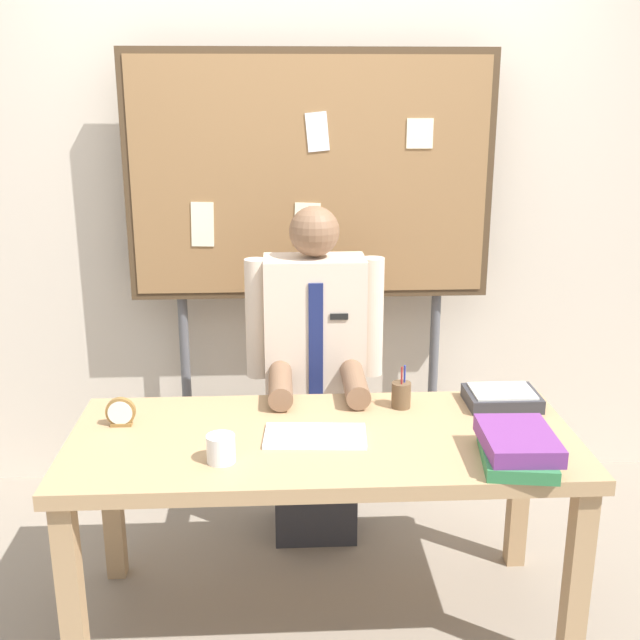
{
  "coord_description": "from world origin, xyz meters",
  "views": [
    {
      "loc": [
        -0.14,
        -2.38,
        1.83
      ],
      "look_at": [
        0.0,
        0.18,
        1.07
      ],
      "focal_mm": 43.55,
      "sensor_mm": 36.0,
      "label": 1
    }
  ],
  "objects_px": {
    "bulletin_board": "(310,183)",
    "paper_tray": "(502,398)",
    "open_notebook": "(315,436)",
    "person": "(315,389)",
    "pen_holder": "(401,395)",
    "coffee_mug": "(221,449)",
    "desk_clock": "(121,413)",
    "desk": "(323,459)",
    "book_stack": "(517,447)"
  },
  "relations": [
    {
      "from": "desk",
      "to": "desk_clock",
      "type": "distance_m",
      "value": 0.71
    },
    {
      "from": "pen_holder",
      "to": "desk_clock",
      "type": "bearing_deg",
      "value": -173.68
    },
    {
      "from": "bulletin_board",
      "to": "open_notebook",
      "type": "distance_m",
      "value": 1.23
    },
    {
      "from": "book_stack",
      "to": "coffee_mug",
      "type": "relative_size",
      "value": 3.65
    },
    {
      "from": "book_stack",
      "to": "open_notebook",
      "type": "distance_m",
      "value": 0.65
    },
    {
      "from": "bulletin_board",
      "to": "pen_holder",
      "type": "distance_m",
      "value": 1.05
    },
    {
      "from": "coffee_mug",
      "to": "paper_tray",
      "type": "xyz_separation_m",
      "value": [
        1.0,
        0.4,
        -0.02
      ]
    },
    {
      "from": "bulletin_board",
      "to": "open_notebook",
      "type": "relative_size",
      "value": 5.92
    },
    {
      "from": "bulletin_board",
      "to": "paper_tray",
      "type": "height_order",
      "value": "bulletin_board"
    },
    {
      "from": "book_stack",
      "to": "coffee_mug",
      "type": "bearing_deg",
      "value": 177.15
    },
    {
      "from": "desk",
      "to": "book_stack",
      "type": "distance_m",
      "value": 0.65
    },
    {
      "from": "book_stack",
      "to": "desk_clock",
      "type": "xyz_separation_m",
      "value": [
        -1.28,
        0.34,
        -0.0
      ]
    },
    {
      "from": "book_stack",
      "to": "open_notebook",
      "type": "bearing_deg",
      "value": 161.96
    },
    {
      "from": "desk_clock",
      "to": "paper_tray",
      "type": "height_order",
      "value": "desk_clock"
    },
    {
      "from": "desk",
      "to": "coffee_mug",
      "type": "relative_size",
      "value": 18.96
    },
    {
      "from": "book_stack",
      "to": "coffee_mug",
      "type": "distance_m",
      "value": 0.92
    },
    {
      "from": "person",
      "to": "coffee_mug",
      "type": "xyz_separation_m",
      "value": [
        -0.33,
        -0.76,
        0.11
      ]
    },
    {
      "from": "desk",
      "to": "coffee_mug",
      "type": "bearing_deg",
      "value": -151.73
    },
    {
      "from": "bulletin_board",
      "to": "book_stack",
      "type": "distance_m",
      "value": 1.49
    },
    {
      "from": "bulletin_board",
      "to": "paper_tray",
      "type": "bearing_deg",
      "value": -47.91
    },
    {
      "from": "coffee_mug",
      "to": "desk_clock",
      "type": "bearing_deg",
      "value": 141.43
    },
    {
      "from": "open_notebook",
      "to": "paper_tray",
      "type": "distance_m",
      "value": 0.74
    },
    {
      "from": "open_notebook",
      "to": "pen_holder",
      "type": "height_order",
      "value": "pen_holder"
    },
    {
      "from": "desk",
      "to": "person",
      "type": "height_order",
      "value": "person"
    },
    {
      "from": "bulletin_board",
      "to": "book_stack",
      "type": "relative_size",
      "value": 6.12
    },
    {
      "from": "book_stack",
      "to": "paper_tray",
      "type": "bearing_deg",
      "value": 80.05
    },
    {
      "from": "person",
      "to": "paper_tray",
      "type": "height_order",
      "value": "person"
    },
    {
      "from": "person",
      "to": "pen_holder",
      "type": "xyz_separation_m",
      "value": [
        0.3,
        -0.36,
        0.12
      ]
    },
    {
      "from": "desk",
      "to": "person",
      "type": "xyz_separation_m",
      "value": [
        0.0,
        0.59,
        0.02
      ]
    },
    {
      "from": "desk_clock",
      "to": "person",
      "type": "bearing_deg",
      "value": 34.41
    },
    {
      "from": "bulletin_board",
      "to": "coffee_mug",
      "type": "xyz_separation_m",
      "value": [
        -0.33,
        -1.15,
        -0.69
      ]
    },
    {
      "from": "bulletin_board",
      "to": "paper_tray",
      "type": "distance_m",
      "value": 1.22
    },
    {
      "from": "desk",
      "to": "coffee_mug",
      "type": "distance_m",
      "value": 0.39
    },
    {
      "from": "bulletin_board",
      "to": "pen_holder",
      "type": "bearing_deg",
      "value": -68.21
    },
    {
      "from": "desk_clock",
      "to": "book_stack",
      "type": "bearing_deg",
      "value": -14.65
    },
    {
      "from": "open_notebook",
      "to": "pen_holder",
      "type": "relative_size",
      "value": 2.11
    },
    {
      "from": "person",
      "to": "open_notebook",
      "type": "bearing_deg",
      "value": -92.5
    },
    {
      "from": "desk_clock",
      "to": "coffee_mug",
      "type": "height_order",
      "value": "desk_clock"
    },
    {
      "from": "bulletin_board",
      "to": "desk_clock",
      "type": "height_order",
      "value": "bulletin_board"
    },
    {
      "from": "desk",
      "to": "person",
      "type": "relative_size",
      "value": 1.21
    },
    {
      "from": "person",
      "to": "pen_holder",
      "type": "distance_m",
      "value": 0.48
    },
    {
      "from": "coffee_mug",
      "to": "pen_holder",
      "type": "distance_m",
      "value": 0.74
    },
    {
      "from": "person",
      "to": "paper_tray",
      "type": "relative_size",
      "value": 5.41
    },
    {
      "from": "pen_holder",
      "to": "open_notebook",
      "type": "bearing_deg",
      "value": -143.18
    },
    {
      "from": "person",
      "to": "desk_clock",
      "type": "bearing_deg",
      "value": -145.59
    },
    {
      "from": "book_stack",
      "to": "pen_holder",
      "type": "xyz_separation_m",
      "value": [
        -0.29,
        0.44,
        0.0
      ]
    },
    {
      "from": "desk",
      "to": "paper_tray",
      "type": "xyz_separation_m",
      "value": [
        0.67,
        0.23,
        0.12
      ]
    },
    {
      "from": "open_notebook",
      "to": "coffee_mug",
      "type": "bearing_deg",
      "value": -152.59
    },
    {
      "from": "desk",
      "to": "pen_holder",
      "type": "bearing_deg",
      "value": 36.8
    },
    {
      "from": "book_stack",
      "to": "coffee_mug",
      "type": "xyz_separation_m",
      "value": [
        -0.92,
        0.05,
        -0.0
      ]
    }
  ]
}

